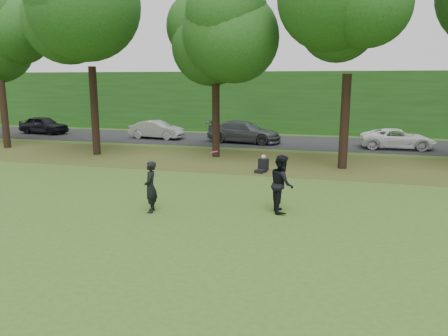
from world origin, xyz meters
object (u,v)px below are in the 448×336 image
at_px(player_left, 151,187).
at_px(player_right, 282,184).
at_px(seated_person, 263,166).
at_px(frisbee, 214,152).

height_order(player_left, player_right, player_right).
bearing_deg(player_left, seated_person, 143.92).
height_order(player_right, seated_person, player_right).
relative_size(player_right, seated_person, 2.32).
xyz_separation_m(player_right, frisbee, (-2.22, -0.39, 1.04)).
distance_m(player_left, seated_person, 7.72).
height_order(frisbee, seated_person, frisbee).
bearing_deg(player_left, player_right, 87.99).
distance_m(player_left, player_right, 4.34).
relative_size(player_left, frisbee, 4.56).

